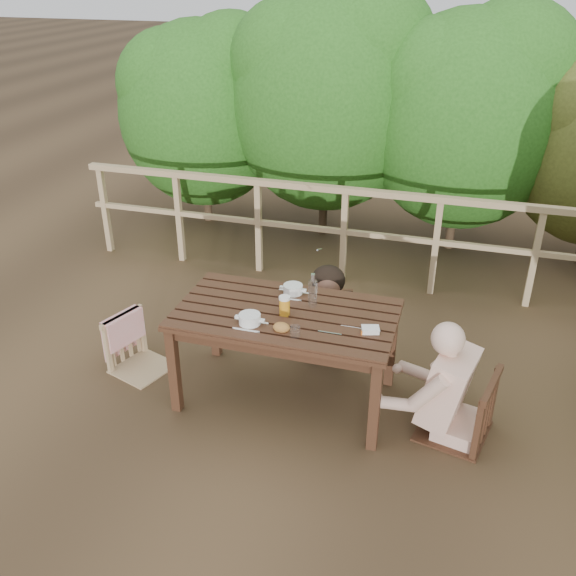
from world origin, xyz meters
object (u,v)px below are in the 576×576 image
(beer_glass, at_px, (285,306))
(butter_tub, at_px, (370,331))
(chair_right, at_px, (461,376))
(tumbler, at_px, (295,332))
(diner_right, at_px, (470,350))
(bottle, at_px, (313,291))
(chair_left, at_px, (137,324))
(soup_near, at_px, (250,320))
(bread_roll, at_px, (281,327))
(table, at_px, (286,356))
(soup_far, at_px, (293,290))
(chair_far, at_px, (328,301))
(woman, at_px, (329,279))

(beer_glass, bearing_deg, butter_tub, -6.23)
(chair_right, distance_m, tumbler, 1.15)
(diner_right, bearing_deg, tumbler, 114.61)
(bottle, bearing_deg, tumbler, -91.06)
(chair_left, distance_m, soup_near, 1.10)
(bottle, bearing_deg, diner_right, -10.04)
(soup_near, distance_m, bread_roll, 0.23)
(bread_roll, height_order, bottle, bottle)
(table, height_order, chair_left, chair_left)
(butter_tub, bearing_deg, soup_far, 133.47)
(table, bearing_deg, beer_glass, -90.02)
(chair_left, distance_m, diner_right, 2.50)
(soup_near, bearing_deg, tumbler, -10.56)
(chair_far, bearing_deg, soup_far, -117.12)
(tumbler, bearing_deg, bread_roll, 158.76)
(chair_right, xyz_separation_m, butter_tub, (-0.62, -0.04, 0.27))
(diner_right, height_order, bottle, diner_right)
(woman, bearing_deg, diner_right, 131.93)
(beer_glass, bearing_deg, soup_near, -134.99)
(table, relative_size, tumbler, 18.88)
(woman, relative_size, diner_right, 0.88)
(table, bearing_deg, bottle, 40.75)
(chair_right, bearing_deg, soup_far, -91.93)
(woman, relative_size, soup_near, 4.82)
(chair_right, relative_size, bottle, 3.54)
(table, xyz_separation_m, soup_near, (-0.19, -0.22, 0.40))
(soup_far, bearing_deg, chair_right, -15.14)
(tumbler, height_order, butter_tub, tumbler)
(soup_near, relative_size, beer_glass, 1.67)
(chair_right, relative_size, beer_glass, 6.27)
(table, relative_size, chair_right, 1.63)
(beer_glass, bearing_deg, chair_left, 178.41)
(chair_far, bearing_deg, chair_right, -48.17)
(chair_left, bearing_deg, soup_near, -83.73)
(chair_far, height_order, bottle, bottle)
(soup_far, height_order, bottle, bottle)
(chair_right, distance_m, diner_right, 0.22)
(tumbler, bearing_deg, diner_right, 11.40)
(chair_left, xyz_separation_m, soup_far, (1.18, 0.28, 0.34))
(table, bearing_deg, soup_far, 96.15)
(soup_near, height_order, bottle, bottle)
(beer_glass, bearing_deg, woman, 81.82)
(soup_near, xyz_separation_m, bottle, (0.35, 0.36, 0.09))
(woman, relative_size, butter_tub, 10.37)
(chair_right, height_order, beer_glass, chair_right)
(chair_left, height_order, bread_roll, chair_left)
(bottle, bearing_deg, butter_tub, -27.10)
(chair_far, distance_m, soup_near, 1.12)
(chair_right, distance_m, bottle, 1.16)
(chair_far, relative_size, chair_right, 0.87)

